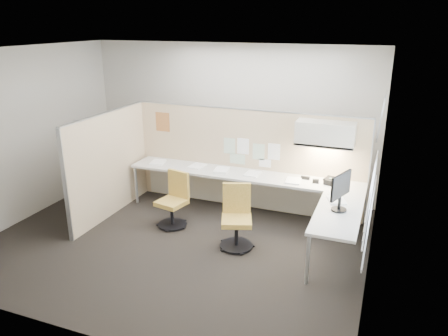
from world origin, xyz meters
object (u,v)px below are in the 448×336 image
at_px(monitor, 341,190).
at_px(phone, 331,181).
at_px(desk, 259,186).
at_px(chair_left, 174,201).
at_px(chair_right, 237,219).

distance_m(monitor, phone, 1.04).
distance_m(desk, phone, 1.16).
xyz_separation_m(chair_left, monitor, (2.59, -0.14, 0.63)).
bearing_deg(monitor, desk, 79.55).
height_order(desk, chair_left, chair_left).
height_order(chair_right, phone, chair_right).
relative_size(chair_right, phone, 3.64).
relative_size(desk, chair_left, 4.54).
xyz_separation_m(chair_right, monitor, (1.42, 0.15, 0.61)).
height_order(chair_left, phone, chair_left).
xyz_separation_m(chair_left, phone, (2.35, 0.84, 0.37)).
bearing_deg(phone, chair_left, -144.55).
relative_size(chair_left, chair_right, 0.96).
height_order(chair_right, monitor, monitor).
bearing_deg(desk, chair_right, -92.84).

